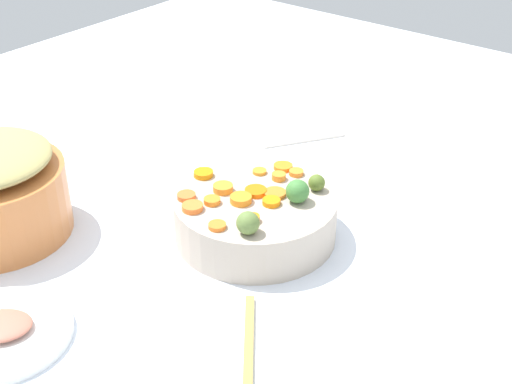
% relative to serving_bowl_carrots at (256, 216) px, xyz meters
% --- Properties ---
extents(tabletop, '(2.40, 2.40, 0.02)m').
position_rel_serving_bowl_carrots_xyz_m(tabletop, '(0.00, 0.04, -0.05)').
color(tabletop, white).
rests_on(tabletop, ground).
extents(serving_bowl_carrots, '(0.29, 0.29, 0.08)m').
position_rel_serving_bowl_carrots_xyz_m(serving_bowl_carrots, '(0.00, 0.00, 0.00)').
color(serving_bowl_carrots, '#BCAC9A').
rests_on(serving_bowl_carrots, tabletop).
extents(carrot_slice_0, '(0.05, 0.05, 0.01)m').
position_rel_serving_bowl_carrots_xyz_m(carrot_slice_0, '(0.00, -0.12, 0.05)').
color(carrot_slice_0, orange).
rests_on(carrot_slice_0, serving_bowl_carrots).
extents(carrot_slice_1, '(0.04, 0.04, 0.01)m').
position_rel_serving_bowl_carrots_xyz_m(carrot_slice_1, '(0.01, 0.03, 0.05)').
color(carrot_slice_1, orange).
rests_on(carrot_slice_1, serving_bowl_carrots).
extents(carrot_slice_2, '(0.04, 0.04, 0.01)m').
position_rel_serving_bowl_carrots_xyz_m(carrot_slice_2, '(-0.07, -0.01, 0.05)').
color(carrot_slice_2, orange).
rests_on(carrot_slice_2, serving_bowl_carrots).
extents(carrot_slice_3, '(0.03, 0.03, 0.01)m').
position_rel_serving_bowl_carrots_xyz_m(carrot_slice_3, '(0.06, -0.05, 0.05)').
color(carrot_slice_3, orange).
rests_on(carrot_slice_3, serving_bowl_carrots).
extents(carrot_slice_4, '(0.05, 0.05, 0.01)m').
position_rel_serving_bowl_carrots_xyz_m(carrot_slice_4, '(0.10, -0.06, 0.05)').
color(carrot_slice_4, orange).
rests_on(carrot_slice_4, serving_bowl_carrots).
extents(carrot_slice_5, '(0.05, 0.05, 0.01)m').
position_rel_serving_bowl_carrots_xyz_m(carrot_slice_5, '(-0.03, 0.02, 0.04)').
color(carrot_slice_5, orange).
rests_on(carrot_slice_5, serving_bowl_carrots).
extents(carrot_slice_6, '(0.03, 0.03, 0.01)m').
position_rel_serving_bowl_carrots_xyz_m(carrot_slice_6, '(-0.07, -0.05, 0.04)').
color(carrot_slice_6, orange).
rests_on(carrot_slice_6, serving_bowl_carrots).
extents(carrot_slice_7, '(0.05, 0.05, 0.01)m').
position_rel_serving_bowl_carrots_xyz_m(carrot_slice_7, '(-0.01, -0.01, 0.04)').
color(carrot_slice_7, orange).
rests_on(carrot_slice_7, serving_bowl_carrots).
extents(carrot_slice_8, '(0.04, 0.04, 0.01)m').
position_rel_serving_bowl_carrots_xyz_m(carrot_slice_8, '(0.11, 0.01, 0.04)').
color(carrot_slice_8, orange).
rests_on(carrot_slice_8, serving_bowl_carrots).
extents(carrot_slice_9, '(0.05, 0.05, 0.01)m').
position_rel_serving_bowl_carrots_xyz_m(carrot_slice_9, '(0.02, -0.06, 0.05)').
color(carrot_slice_9, orange).
rests_on(carrot_slice_9, serving_bowl_carrots).
extents(carrot_slice_10, '(0.03, 0.03, 0.01)m').
position_rel_serving_bowl_carrots_xyz_m(carrot_slice_10, '(0.06, 0.04, 0.05)').
color(carrot_slice_10, orange).
rests_on(carrot_slice_10, serving_bowl_carrots).
extents(carrot_slice_11, '(0.05, 0.05, 0.01)m').
position_rel_serving_bowl_carrots_xyz_m(carrot_slice_11, '(0.03, -0.01, 0.05)').
color(carrot_slice_11, orange).
rests_on(carrot_slice_11, serving_bowl_carrots).
extents(carrot_slice_12, '(0.04, 0.04, 0.01)m').
position_rel_serving_bowl_carrots_xyz_m(carrot_slice_12, '(0.08, -0.09, 0.05)').
color(carrot_slice_12, orange).
rests_on(carrot_slice_12, serving_bowl_carrots).
extents(carrot_slice_13, '(0.04, 0.04, 0.01)m').
position_rel_serving_bowl_carrots_xyz_m(carrot_slice_13, '(-0.11, 0.01, 0.04)').
color(carrot_slice_13, orange).
rests_on(carrot_slice_13, serving_bowl_carrots).
extents(carrot_slice_14, '(0.04, 0.04, 0.01)m').
position_rel_serving_bowl_carrots_xyz_m(carrot_slice_14, '(-0.11, -0.02, 0.04)').
color(carrot_slice_14, orange).
rests_on(carrot_slice_14, serving_bowl_carrots).
extents(brussels_sprout_0, '(0.04, 0.04, 0.04)m').
position_rel_serving_bowl_carrots_xyz_m(brussels_sprout_0, '(-0.03, 0.07, 0.06)').
color(brussels_sprout_0, '#42803A').
rests_on(brussels_sprout_0, serving_bowl_carrots).
extents(brussels_sprout_1, '(0.04, 0.04, 0.04)m').
position_rel_serving_bowl_carrots_xyz_m(brussels_sprout_1, '(0.10, 0.06, 0.06)').
color(brussels_sprout_1, olive).
rests_on(brussels_sprout_1, serving_bowl_carrots).
extents(brussels_sprout_2, '(0.03, 0.03, 0.03)m').
position_rel_serving_bowl_carrots_xyz_m(brussels_sprout_2, '(-0.08, 0.07, 0.06)').
color(brussels_sprout_2, '#556D27').
rests_on(brussels_sprout_2, serving_bowl_carrots).
extents(ham_plate, '(0.21, 0.21, 0.01)m').
position_rel_serving_bowl_carrots_xyz_m(ham_plate, '(0.44, -0.13, -0.03)').
color(ham_plate, white).
rests_on(ham_plate, tabletop).
extents(dish_towel, '(0.22, 0.19, 0.01)m').
position_rel_serving_bowl_carrots_xyz_m(dish_towel, '(-0.39, -0.18, -0.04)').
color(dish_towel, silver).
rests_on(dish_towel, tabletop).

